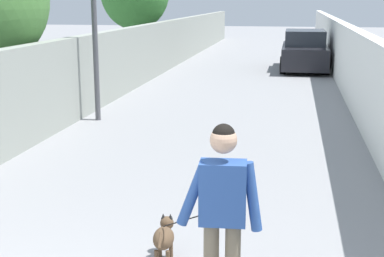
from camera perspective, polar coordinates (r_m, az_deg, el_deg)
The scene contains 7 objects.
ground_plane at distance 17.44m, azimuth 4.71°, elevation 4.16°, with size 80.00×80.00×0.00m, color gray.
wall_left at distance 16.02m, azimuth -7.70°, elevation 6.68°, with size 48.00×0.30×1.88m, color #999E93.
fence_right at distance 15.33m, azimuth 16.28°, elevation 6.12°, with size 48.00×0.30×1.95m, color white.
lamp_post at distance 12.69m, azimuth -10.08°, elevation 12.77°, with size 0.36×0.36×3.85m.
person_skateboarder at distance 4.58m, azimuth 3.16°, elevation -8.01°, with size 0.25×0.71×1.68m.
dog at distance 5.98m, azimuth -2.86°, elevation -11.01°, with size 1.36×0.88×1.06m.
car_near at distance 22.28m, azimuth 11.48°, elevation 7.76°, with size 4.33×1.80×1.54m.
Camera 1 is at (-3.15, -1.65, 2.72)m, focal length 51.92 mm.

